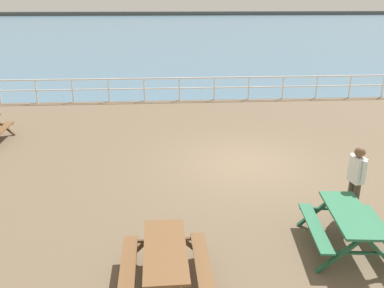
% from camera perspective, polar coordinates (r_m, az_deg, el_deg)
% --- Properties ---
extents(ground_plane, '(30.00, 24.00, 0.20)m').
position_cam_1_polar(ground_plane, '(12.07, 7.52, -3.15)').
color(ground_plane, brown).
extents(sea_band, '(142.00, 90.00, 0.01)m').
position_cam_1_polar(sea_band, '(63.81, -1.90, 16.08)').
color(sea_band, '#476B84').
rests_on(sea_band, ground).
extents(distant_shoreline, '(142.00, 6.00, 1.80)m').
position_cam_1_polar(distant_shoreline, '(106.72, -2.80, 17.75)').
color(distant_shoreline, '#4C4C47').
rests_on(distant_shoreline, ground).
extents(seaward_railing, '(23.07, 0.07, 1.08)m').
position_cam_1_polar(seaward_railing, '(19.15, 3.17, 8.42)').
color(seaward_railing, white).
rests_on(seaward_railing, ground).
extents(picnic_table_near_left, '(1.70, 1.95, 0.80)m').
position_cam_1_polar(picnic_table_near_left, '(8.44, 21.24, -10.17)').
color(picnic_table_near_left, '#286B47').
rests_on(picnic_table_near_left, ground).
extents(picnic_table_mid_centre, '(1.57, 1.83, 0.80)m').
position_cam_1_polar(picnic_table_mid_centre, '(6.94, -3.78, -15.82)').
color(picnic_table_mid_centre, brown).
rests_on(picnic_table_mid_centre, ground).
extents(visitor, '(0.28, 0.52, 1.66)m').
position_cam_1_polar(visitor, '(9.47, 22.16, -4.44)').
color(visitor, '#4C4233').
rests_on(visitor, ground).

